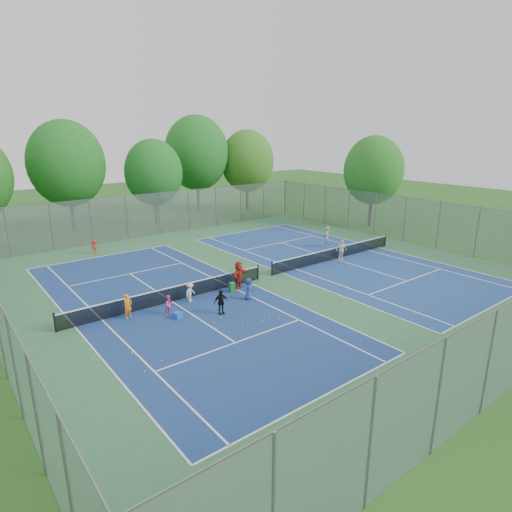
{
  "coord_description": "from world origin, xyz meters",
  "views": [
    {
      "loc": [
        -17.41,
        -21.33,
        9.65
      ],
      "look_at": [
        0.0,
        1.0,
        1.3
      ],
      "focal_mm": 30.0,
      "sensor_mm": 36.0,
      "label": 1
    }
  ],
  "objects": [
    {
      "name": "student_f",
      "position": [
        -2.61,
        -0.6,
        0.89
      ],
      "size": [
        1.71,
        1.17,
        1.77
      ],
      "primitive_type": "imported",
      "rotation": [
        0.0,
        0.0,
        0.43
      ],
      "color": "#A82318",
      "rests_on": "ground"
    },
    {
      "name": "child_far_baseline",
      "position": [
        -7.2,
        13.06,
        0.58
      ],
      "size": [
        0.83,
        0.6,
        1.15
      ],
      "primitive_type": "imported",
      "rotation": [
        0.0,
        0.0,
        2.89
      ],
      "color": "red",
      "rests_on": "ground"
    },
    {
      "name": "tree_nr",
      "position": [
        9.0,
        24.0,
        7.04
      ],
      "size": [
        7.6,
        7.6,
        11.42
      ],
      "color": "#443326",
      "rests_on": "ground"
    },
    {
      "name": "tennis_ball_3",
      "position": [
        -10.53,
        -5.86,
        0.03
      ],
      "size": [
        0.07,
        0.07,
        0.07
      ],
      "primitive_type": "sphere",
      "color": "#A6CA2F",
      "rests_on": "ground"
    },
    {
      "name": "ball_hopper",
      "position": [
        -3.33,
        -0.87,
        0.31
      ],
      "size": [
        0.39,
        0.39,
        0.62
      ],
      "primitive_type": "cube",
      "rotation": [
        0.0,
        0.0,
        -0.25
      ],
      "color": "#227D2B",
      "rests_on": "ground"
    },
    {
      "name": "student_a",
      "position": [
        -9.87,
        -0.6,
        0.69
      ],
      "size": [
        0.58,
        0.48,
        1.37
      ],
      "primitive_type": "imported",
      "rotation": [
        0.0,
        0.0,
        0.35
      ],
      "color": "orange",
      "rests_on": "ground"
    },
    {
      "name": "tennis_ball_2",
      "position": [
        -11.29,
        -4.45,
        0.03
      ],
      "size": [
        0.07,
        0.07,
        0.07
      ],
      "primitive_type": "sphere",
      "color": "#C9D331",
      "rests_on": "ground"
    },
    {
      "name": "student_c",
      "position": [
        -6.11,
        -0.6,
        0.58
      ],
      "size": [
        0.86,
        0.7,
        1.16
      ],
      "primitive_type": "imported",
      "rotation": [
        0.0,
        0.0,
        0.43
      ],
      "color": "silver",
      "rests_on": "ground"
    },
    {
      "name": "fence_north",
      "position": [
        0.0,
        16.0,
        2.0
      ],
      "size": [
        32.0,
        0.1,
        4.0
      ],
      "primitive_type": "cube",
      "color": "gray",
      "rests_on": "ground"
    },
    {
      "name": "student_b",
      "position": [
        -7.94,
        -1.53,
        0.56
      ],
      "size": [
        0.63,
        0.55,
        1.12
      ],
      "primitive_type": "imported",
      "rotation": [
        0.0,
        0.0,
        0.25
      ],
      "color": "#D55390",
      "rests_on": "ground"
    },
    {
      "name": "tree_side_e",
      "position": [
        19.0,
        6.0,
        5.74
      ],
      "size": [
        6.0,
        6.0,
        9.2
      ],
      "color": "#443326",
      "rests_on": "ground"
    },
    {
      "name": "tree_nl",
      "position": [
        -6.0,
        23.0,
        6.54
      ],
      "size": [
        7.2,
        7.2,
        10.69
      ],
      "color": "#443326",
      "rests_on": "ground"
    },
    {
      "name": "student_e",
      "position": [
        -3.25,
        -2.45,
        0.66
      ],
      "size": [
        0.74,
        0.6,
        1.32
      ],
      "primitive_type": "imported",
      "rotation": [
        0.0,
        0.0,
        0.31
      ],
      "color": "navy",
      "rests_on": "ground"
    },
    {
      "name": "tennis_ball_7",
      "position": [
        -6.67,
        -3.99,
        0.03
      ],
      "size": [
        0.07,
        0.07,
        0.07
      ],
      "primitive_type": "sphere",
      "color": "#CCE435",
      "rests_on": "ground"
    },
    {
      "name": "tennis_ball_1",
      "position": [
        -3.63,
        -5.64,
        0.03
      ],
      "size": [
        0.07,
        0.07,
        0.07
      ],
      "primitive_type": "sphere",
      "color": "#CDD130",
      "rests_on": "ground"
    },
    {
      "name": "court_pad",
      "position": [
        0.0,
        0.0,
        0.01
      ],
      "size": [
        32.0,
        32.0,
        0.01
      ],
      "primitive_type": "cube",
      "color": "#30653E",
      "rests_on": "ground"
    },
    {
      "name": "court_right",
      "position": [
        7.0,
        0.0,
        0.02
      ],
      "size": [
        10.97,
        23.77,
        0.01
      ],
      "primitive_type": "cube",
      "color": "navy",
      "rests_on": "court_pad"
    },
    {
      "name": "tennis_ball_4",
      "position": [
        -6.04,
        -3.7,
        0.03
      ],
      "size": [
        0.07,
        0.07,
        0.07
      ],
      "primitive_type": "sphere",
      "color": "#B7DC33",
      "rests_on": "ground"
    },
    {
      "name": "court_left",
      "position": [
        -7.0,
        0.0,
        0.02
      ],
      "size": [
        10.97,
        23.77,
        0.01
      ],
      "primitive_type": "cube",
      "color": "navy",
      "rests_on": "court_pad"
    },
    {
      "name": "tree_nc",
      "position": [
        2.0,
        21.0,
        5.39
      ],
      "size": [
        6.0,
        6.0,
        8.85
      ],
      "color": "#443326",
      "rests_on": "ground"
    },
    {
      "name": "instructor",
      "position": [
        9.08,
        2.87,
        0.91
      ],
      "size": [
        0.79,
        0.69,
        1.82
      ],
      "primitive_type": "imported",
      "rotation": [
        0.0,
        0.0,
        3.63
      ],
      "color": "gray",
      "rests_on": "ground"
    },
    {
      "name": "student_d",
      "position": [
        -5.69,
        -3.2,
        0.7
      ],
      "size": [
        0.86,
        0.44,
        1.4
      ],
      "primitive_type": "imported",
      "rotation": [
        0.0,
        0.0,
        -0.13
      ],
      "color": "black",
      "rests_on": "ground"
    },
    {
      "name": "tree_ne",
      "position": [
        15.0,
        22.0,
        5.97
      ],
      "size": [
        6.6,
        6.6,
        9.77
      ],
      "color": "#443326",
      "rests_on": "ground"
    },
    {
      "name": "net_right",
      "position": [
        7.0,
        0.0,
        0.46
      ],
      "size": [
        12.87,
        0.1,
        0.91
      ],
      "primitive_type": "cube",
      "color": "black",
      "rests_on": "ground"
    },
    {
      "name": "tennis_ball_8",
      "position": [
        -4.57,
        -5.34,
        0.03
      ],
      "size": [
        0.07,
        0.07,
        0.07
      ],
      "primitive_type": "sphere",
      "color": "#BAD932",
      "rests_on": "ground"
    },
    {
      "name": "net_left",
      "position": [
        -7.0,
        0.0,
        0.46
      ],
      "size": [
        12.87,
        0.1,
        0.91
      ],
      "primitive_type": "cube",
      "color": "black",
      "rests_on": "ground"
    },
    {
      "name": "teen_court_b",
      "position": [
        7.21,
        -0.42,
        0.8
      ],
      "size": [
        1.01,
        0.61,
        1.61
      ],
      "primitive_type": "imported",
      "rotation": [
        0.0,
        0.0,
        -0.24
      ],
      "color": "white",
      "rests_on": "ground"
    },
    {
      "name": "tennis_ball_6",
      "position": [
        -5.51,
        -4.92,
        0.03
      ],
      "size": [
        0.07,
        0.07,
        0.07
      ],
      "primitive_type": "sphere",
      "color": "#C6D932",
      "rests_on": "ground"
    },
    {
      "name": "ground",
      "position": [
        0.0,
        0.0,
        0.0
      ],
      "size": [
        120.0,
        120.0,
        0.0
      ],
      "primitive_type": "plane",
      "color": "#24551A",
      "rests_on": "ground"
    },
    {
      "name": "fence_east",
      "position": [
        16.0,
        0.0,
        2.0
      ],
      "size": [
        0.1,
        32.0,
        4.0
      ],
      "primitive_type": "cube",
      "rotation": [
        0.0,
        0.0,
        1.57
      ],
      "color": "gray",
      "rests_on": "ground"
    },
    {
      "name": "tennis_ball_0",
      "position": [
        -6.92,
        -4.59,
        0.03
      ],
      "size": [
        0.07,
        0.07,
        0.07
      ],
      "primitive_type": "sphere",
      "color": "#D0F138",
      "rests_on": "ground"
    },
    {
      "name": "tennis_ball_5",
      "position": [
        -11.45,
        -6.15,
        0.03
      ],
      "size": [
        0.07,
        0.07,
        0.07
      ],
      "primitive_type": "sphere",
      "color": "gold",
      "rests_on": "ground"
    },
    {
      "name": "ball_crate",
      "position": [
        -7.82,
        -2.25,
        0.17
      ],
      "size": [
        0.46,
        0.46,
        0.33
      ],
      "primitive_type": "cube",
      "rotation": [
        0.0,
        0.0,
        0.19
      ],
      "color": "blue",
      "rests_on": "ground"
    },
    {
      "name": "tennis_ball_9",
      "position": [
        -4.09,
        -5.39,
        0.03
      ],
      "size": [
        0.07,
        0.07,
        0.07
      ],
      "primitive_type": "sphere",
      "color": "#B7D832",
      "rests_on": "ground"
    }
  ]
}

